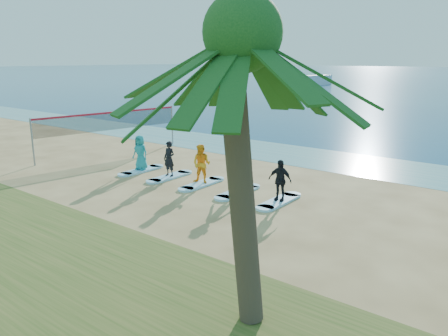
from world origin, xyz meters
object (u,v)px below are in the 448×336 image
Objects in this scene: boat_offshore_a at (316,85)px; surfboard_3 at (238,192)px; student_0 at (140,152)px; surfboard_2 at (202,184)px; student_2 at (202,164)px; volleyball_net at (110,122)px; student_4 at (280,180)px; student_1 at (169,159)px; surfboard_0 at (141,170)px; student_3 at (238,173)px; palm_tree at (242,36)px; surfboard_4 at (279,201)px; surfboard_1 at (170,177)px.

boat_offshore_a reaches higher than surfboard_3.
student_0 is 0.79× the size of surfboard_3.
surfboard_2 is 0.92m from student_2.
boat_offshore_a is (-21.27, 70.59, -1.90)m from volleyball_net.
surfboard_2 and surfboard_3 have the same top height.
boat_offshore_a is 4.93× the size of student_4.
student_1 is 2.18m from surfboard_2.
boat_offshore_a is 4.84× the size of student_1.
student_2 is at bearing 0.00° from surfboard_2.
surfboard_0 is 4.11m from student_2.
student_4 is at bearing 2.38° from student_3.
student_2 reaches higher than student_3.
student_1 is at bearing 180.00° from surfboard_3.
palm_tree is at bearing -44.96° from surfboard_2.
surfboard_0 is 1.38× the size of student_3.
student_4 is (2.00, 0.00, 0.02)m from student_3.
student_1 reaches higher than surfboard_2.
surfboard_3 is (2.00, 0.00, 0.00)m from surfboard_2.
surfboard_2 is (-7.38, 7.37, -5.87)m from palm_tree.
student_1 is 1.04× the size of student_3.
student_4 reaches higher than surfboard_0.
surfboard_0 is at bearing 0.00° from student_0.
boat_offshore_a is at bearing 109.68° from surfboard_0.
boat_offshore_a is at bearing 115.09° from surfboard_4.
palm_tree is at bearing -51.49° from student_3.
student_1 is (27.89, -72.40, 0.92)m from boat_offshore_a.
surfboard_2 is at bearing -57.67° from boat_offshore_a.
palm_tree is 11.97m from surfboard_2.
student_2 is at bearing 180.00° from surfboard_3.
student_1 is at bearing 180.00° from surfboard_2.
student_3 is at bearing 0.00° from surfboard_2.
volleyball_net is 4.08× the size of surfboard_1.
surfboard_3 is (4.00, 0.00, 0.00)m from surfboard_1.
surfboard_0 is 1.35× the size of student_4.
palm_tree is 4.32× the size of student_1.
surfboard_0 is 6.06m from student_3.
student_2 is (29.89, -72.40, 0.96)m from boat_offshore_a.
student_2 is at bearing 135.04° from palm_tree.
boat_offshore_a is at bearing 108.93° from student_1.
palm_tree reaches higher than student_0.
student_3 is at bearing -56.33° from boat_offshore_a.
surfboard_0 is 1.00× the size of surfboard_3.
palm_tree is 10.42m from student_3.
volleyball_net is 7.11m from surfboard_1.
student_2 is 0.79× the size of surfboard_4.
student_3 is (10.62, -1.81, -1.02)m from volleyball_net.
boat_offshore_a is 76.89m from student_0.
student_2 is at bearing 173.66° from student_4.
student_0 reaches higher than surfboard_0.
student_1 is at bearing 141.85° from palm_tree.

